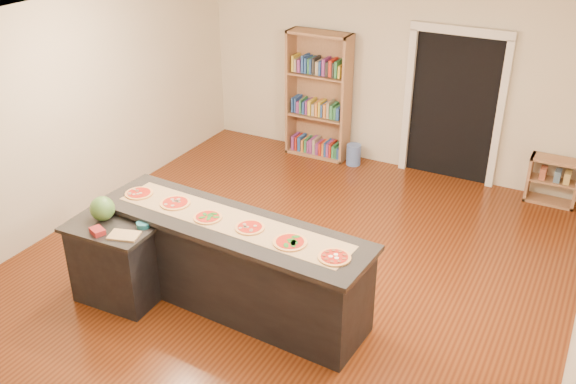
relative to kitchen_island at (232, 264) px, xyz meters
The scene contains 18 objects.
room 1.12m from the kitchen_island, 69.93° to the left, with size 6.00×7.00×2.80m.
doorway 4.28m from the kitchen_island, 74.59° to the left, with size 1.40×0.09×2.21m.
kitchen_island is the anchor object (origin of this frame).
side_counter 1.21m from the kitchen_island, 157.42° to the right, with size 0.91×0.66×0.90m.
bookshelf 4.01m from the kitchen_island, 102.85° to the left, with size 0.97×0.35×1.94m, color #A2734E.
low_shelf 4.71m from the kitchen_island, 56.36° to the left, with size 0.65×0.28×0.65m, color #A2734E.
waste_bin 3.84m from the kitchen_island, 93.53° to the left, with size 0.22×0.22×0.32m, color #516DB4.
kraft_paper 0.49m from the kitchen_island, 86.68° to the left, with size 2.57×0.46×0.00m, color #A78056.
watermelon 1.42m from the kitchen_island, 160.88° to the right, with size 0.25×0.25×0.25m, color #144214.
cutting_board 1.11m from the kitchen_island, 144.93° to the right, with size 0.29×0.19×0.02m, color tan.
package_red 1.37m from the kitchen_island, 148.67° to the right, with size 0.15×0.11×0.05m, color maroon.
package_teal 0.97m from the kitchen_island, 155.33° to the right, with size 0.13×0.13×0.05m, color #195966.
pizza_a 1.28m from the kitchen_island, behind, with size 0.30×0.30×0.02m.
pizza_b 0.87m from the kitchen_island, behind, with size 0.33×0.33×0.02m.
pizza_c 0.55m from the kitchen_island, behind, with size 0.28×0.28×0.02m.
pizza_d 0.55m from the kitchen_island, ahead, with size 0.29×0.29×0.02m.
pizza_e 0.87m from the kitchen_island, ahead, with size 0.33×0.33×0.02m.
pizza_f 1.28m from the kitchen_island, ahead, with size 0.28×0.28×0.02m.
Camera 1 is at (2.85, -5.18, 4.15)m, focal length 40.00 mm.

